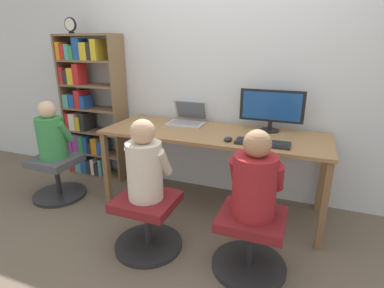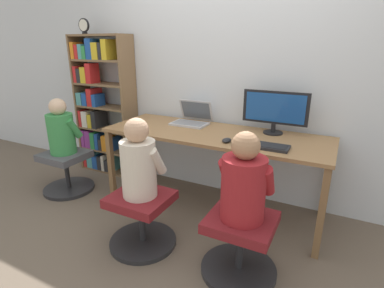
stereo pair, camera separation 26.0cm
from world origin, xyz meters
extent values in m
plane|color=brown|center=(0.00, 0.00, 0.00)|extent=(14.00, 14.00, 0.00)
cube|color=silver|center=(0.00, 0.78, 1.30)|extent=(10.00, 0.05, 2.60)
cube|color=olive|center=(0.00, 0.36, 0.75)|extent=(2.05, 0.72, 0.03)
cube|color=brown|center=(-0.98, 0.04, 0.37)|extent=(0.05, 0.05, 0.74)
cube|color=brown|center=(0.98, 0.04, 0.37)|extent=(0.05, 0.05, 0.74)
cube|color=brown|center=(-0.98, 0.68, 0.37)|extent=(0.05, 0.05, 0.74)
cube|color=brown|center=(0.98, 0.68, 0.37)|extent=(0.05, 0.05, 0.74)
cylinder|color=black|center=(0.48, 0.58, 0.78)|extent=(0.18, 0.18, 0.01)
cylinder|color=black|center=(0.48, 0.58, 0.82)|extent=(0.04, 0.04, 0.08)
cube|color=black|center=(0.48, 0.58, 1.01)|extent=(0.57, 0.02, 0.29)
cube|color=#19478C|center=(0.48, 0.57, 1.01)|extent=(0.52, 0.01, 0.25)
cube|color=#B7B7BC|center=(-0.33, 0.50, 0.78)|extent=(0.35, 0.22, 0.02)
cube|color=gray|center=(-0.33, 0.50, 0.79)|extent=(0.31, 0.17, 0.00)
cube|color=#B7B7BC|center=(-0.33, 0.65, 0.89)|extent=(0.35, 0.09, 0.21)
cube|color=slate|center=(-0.33, 0.65, 0.89)|extent=(0.31, 0.07, 0.18)
cube|color=#232326|center=(0.48, 0.16, 0.78)|extent=(0.43, 0.16, 0.02)
cube|color=black|center=(0.48, 0.16, 0.79)|extent=(0.40, 0.13, 0.00)
ellipsoid|color=black|center=(0.20, 0.15, 0.78)|extent=(0.07, 0.11, 0.03)
cylinder|color=#262628|center=(0.51, -0.37, 0.02)|extent=(0.53, 0.53, 0.04)
cylinder|color=#262628|center=(0.51, -0.37, 0.20)|extent=(0.05, 0.05, 0.33)
cube|color=maroon|center=(0.51, -0.37, 0.40)|extent=(0.44, 0.41, 0.07)
cylinder|color=#262628|center=(-0.28, -0.42, 0.02)|extent=(0.53, 0.53, 0.04)
cylinder|color=#262628|center=(-0.28, -0.42, 0.20)|extent=(0.05, 0.05, 0.33)
cube|color=maroon|center=(-0.28, -0.42, 0.40)|extent=(0.44, 0.41, 0.07)
cylinder|color=maroon|center=(0.51, -0.37, 0.65)|extent=(0.29, 0.29, 0.43)
sphere|color=#A87A56|center=(0.51, -0.37, 0.95)|extent=(0.18, 0.18, 0.18)
cylinder|color=maroon|center=(0.38, -0.31, 0.71)|extent=(0.08, 0.19, 0.24)
cylinder|color=maroon|center=(0.65, -0.31, 0.71)|extent=(0.08, 0.19, 0.24)
cylinder|color=beige|center=(-0.28, -0.42, 0.66)|extent=(0.26, 0.26, 0.43)
sphere|color=tan|center=(-0.28, -0.42, 0.95)|extent=(0.18, 0.18, 0.18)
cylinder|color=beige|center=(-0.40, -0.36, 0.72)|extent=(0.07, 0.19, 0.24)
cylinder|color=beige|center=(-0.15, -0.36, 0.72)|extent=(0.07, 0.19, 0.24)
cube|color=brown|center=(-1.90, 0.62, 0.82)|extent=(0.02, 0.27, 1.64)
cube|color=brown|center=(-1.17, 0.62, 0.82)|extent=(0.02, 0.27, 1.64)
cube|color=brown|center=(-1.53, 0.62, 0.01)|extent=(0.70, 0.26, 0.02)
cube|color=brown|center=(-1.53, 0.62, 0.28)|extent=(0.70, 0.26, 0.02)
cube|color=brown|center=(-1.53, 0.62, 0.55)|extent=(0.70, 0.26, 0.02)
cube|color=brown|center=(-1.53, 0.62, 0.82)|extent=(0.70, 0.26, 0.02)
cube|color=brown|center=(-1.53, 0.62, 1.09)|extent=(0.70, 0.26, 0.02)
cube|color=brown|center=(-1.53, 0.62, 1.36)|extent=(0.70, 0.26, 0.02)
cube|color=brown|center=(-1.53, 0.62, 1.63)|extent=(0.70, 0.26, 0.02)
cube|color=red|center=(-1.85, 0.57, 0.11)|extent=(0.05, 0.17, 0.18)
cube|color=teal|center=(-1.77, 0.59, 0.12)|extent=(0.09, 0.21, 0.19)
cube|color=#1E4C9E|center=(-1.69, 0.60, 0.10)|extent=(0.08, 0.22, 0.16)
cube|color=#262628|center=(-1.61, 0.60, 0.11)|extent=(0.06, 0.22, 0.17)
cube|color=silver|center=(-1.56, 0.58, 0.12)|extent=(0.04, 0.19, 0.19)
cube|color=#262628|center=(-1.50, 0.56, 0.10)|extent=(0.05, 0.15, 0.14)
cube|color=teal|center=(-1.44, 0.58, 0.12)|extent=(0.04, 0.19, 0.20)
cube|color=#8C338C|center=(-1.85, 0.60, 0.40)|extent=(0.05, 0.23, 0.22)
cube|color=#8C338C|center=(-1.77, 0.60, 0.40)|extent=(0.09, 0.22, 0.22)
cube|color=#2D8C47|center=(-1.69, 0.58, 0.40)|extent=(0.07, 0.19, 0.20)
cube|color=#1E4C9E|center=(-1.62, 0.60, 0.39)|extent=(0.05, 0.23, 0.20)
cube|color=#262628|center=(-1.57, 0.57, 0.36)|extent=(0.05, 0.17, 0.14)
cube|color=orange|center=(-1.50, 0.58, 0.39)|extent=(0.08, 0.18, 0.19)
cube|color=#1E4C9E|center=(-1.43, 0.59, 0.37)|extent=(0.05, 0.21, 0.16)
cube|color=red|center=(-1.85, 0.59, 0.66)|extent=(0.04, 0.20, 0.20)
cube|color=silver|center=(-1.78, 0.57, 0.66)|extent=(0.09, 0.16, 0.19)
cube|color=gold|center=(-1.70, 0.57, 0.64)|extent=(0.06, 0.16, 0.16)
cube|color=#262628|center=(-1.63, 0.60, 0.67)|extent=(0.06, 0.22, 0.21)
cube|color=teal|center=(-1.83, 0.57, 0.91)|extent=(0.08, 0.17, 0.15)
cube|color=#1E4C9E|center=(-1.75, 0.59, 0.91)|extent=(0.07, 0.20, 0.15)
cube|color=red|center=(-1.66, 0.58, 0.93)|extent=(0.07, 0.19, 0.20)
cube|color=#1E4C9E|center=(-1.60, 0.57, 0.90)|extent=(0.05, 0.17, 0.14)
cube|color=red|center=(-1.85, 0.58, 1.20)|extent=(0.05, 0.19, 0.19)
cube|color=#262628|center=(-1.79, 0.58, 1.18)|extent=(0.06, 0.19, 0.16)
cube|color=gold|center=(-1.72, 0.58, 1.19)|extent=(0.08, 0.19, 0.18)
cube|color=red|center=(-1.64, 0.56, 1.22)|extent=(0.08, 0.16, 0.23)
cube|color=orange|center=(-1.85, 0.56, 1.46)|extent=(0.05, 0.15, 0.19)
cube|color=red|center=(-1.79, 0.57, 1.45)|extent=(0.05, 0.16, 0.16)
cube|color=teal|center=(-1.73, 0.60, 1.45)|extent=(0.05, 0.22, 0.16)
cube|color=#2D8C47|center=(-1.67, 0.58, 1.44)|extent=(0.05, 0.18, 0.15)
cube|color=#1E4C9E|center=(-1.59, 0.56, 1.48)|extent=(0.08, 0.16, 0.22)
cube|color=gold|center=(-1.51, 0.57, 1.46)|extent=(0.09, 0.17, 0.18)
cube|color=#262628|center=(-1.43, 0.57, 1.46)|extent=(0.04, 0.18, 0.18)
cube|color=gold|center=(-1.37, 0.59, 1.48)|extent=(0.07, 0.21, 0.21)
cube|color=black|center=(-1.67, 0.54, 1.65)|extent=(0.05, 0.03, 0.02)
cylinder|color=black|center=(-1.67, 0.54, 1.73)|extent=(0.14, 0.02, 0.14)
cylinder|color=silver|center=(-1.67, 0.53, 1.73)|extent=(0.12, 0.00, 0.12)
cylinder|color=#262628|center=(-1.57, -0.03, 0.02)|extent=(0.53, 0.53, 0.04)
cylinder|color=#262628|center=(-1.57, -0.03, 0.20)|extent=(0.05, 0.05, 0.33)
cube|color=#4C4C51|center=(-1.57, -0.03, 0.40)|extent=(0.44, 0.41, 0.07)
cylinder|color=#388C47|center=(-1.57, -0.03, 0.65)|extent=(0.27, 0.27, 0.42)
sphere|color=beige|center=(-1.57, -0.03, 0.93)|extent=(0.17, 0.17, 0.17)
cylinder|color=#388C47|center=(-1.69, 0.03, 0.71)|extent=(0.07, 0.18, 0.24)
cylinder|color=#388C47|center=(-1.44, 0.03, 0.71)|extent=(0.07, 0.18, 0.24)
camera|label=1|loc=(0.78, -2.17, 1.54)|focal=28.00mm
camera|label=2|loc=(1.01, -2.06, 1.54)|focal=28.00mm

